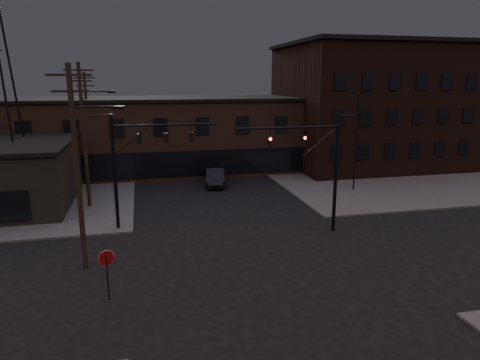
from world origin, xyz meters
name	(u,v)px	position (x,y,z in m)	size (l,w,h in m)	color
ground	(260,266)	(0.00, 0.00, 0.00)	(140.00, 140.00, 0.00)	black
sidewalk_ne	(391,169)	(22.00, 22.00, 0.07)	(30.00, 30.00, 0.15)	#474744
building_row	(195,135)	(0.00, 28.00, 4.00)	(40.00, 12.00, 8.00)	#4D3629
building_right	(377,107)	(22.00, 26.00, 7.00)	(22.00, 16.00, 14.00)	black
traffic_signal_near	(321,161)	(5.36, 4.50, 4.93)	(7.12, 0.24, 8.00)	black
traffic_signal_far	(133,158)	(-6.72, 8.00, 5.01)	(7.12, 0.24, 8.00)	black
stop_sign	(107,263)	(-8.00, -1.99, 1.84)	(0.72, 0.33, 2.48)	black
utility_pole_near	(78,164)	(-9.43, 2.00, 5.87)	(3.70, 0.28, 11.00)	black
utility_pole_mid	(85,133)	(-10.44, 14.00, 6.13)	(3.70, 0.28, 11.50)	black
utility_pole_far	(88,123)	(-11.50, 26.00, 5.78)	(2.20, 0.28, 11.00)	black
lot_light_a	(357,133)	(13.00, 14.00, 5.51)	(1.50, 0.28, 9.14)	black
lot_light_b	(386,126)	(19.00, 19.00, 5.51)	(1.50, 0.28, 9.14)	black
parked_car_lot_a	(336,165)	(14.95, 21.76, 0.95)	(1.89, 4.71, 1.60)	black
parked_car_lot_b	(376,165)	(19.58, 21.29, 0.80)	(1.82, 4.47, 1.30)	#A6A7A9
car_crossing	(215,177)	(0.81, 19.29, 0.84)	(1.77, 5.09, 1.68)	black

